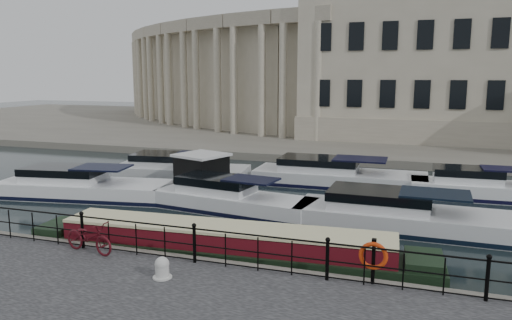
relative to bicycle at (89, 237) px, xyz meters
The scene contains 10 objects.
ground_plane 4.47m from the bicycle, 36.11° to the left, with size 160.00×160.00×0.00m, color black.
far_bank 41.72m from the bicycle, 85.17° to the left, with size 120.00×42.00×0.55m, color #6B665B.
railing 3.53m from the bicycle, ahead, with size 24.14×0.14×1.22m.
civic_building 37.83m from the bicycle, 86.14° to the left, with size 53.55×31.84×16.85m.
bicycle is the anchor object (origin of this frame).
mooring_bollard 3.33m from the bicycle, 17.85° to the right, with size 0.54×0.54×0.61m.
life_ring_post 8.74m from the bicycle, ahead, with size 0.77×0.20×1.26m.
narrowboat 4.33m from the bicycle, 28.82° to the left, with size 13.99×2.69×1.51m.
harbour_hut 10.29m from the bicycle, 94.77° to the left, with size 3.74×3.43×2.19m.
cabin_cruisers 11.18m from the bicycle, 75.41° to the left, with size 27.10×10.30×1.99m.
Camera 1 is at (6.31, -15.13, 6.14)m, focal length 35.00 mm.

